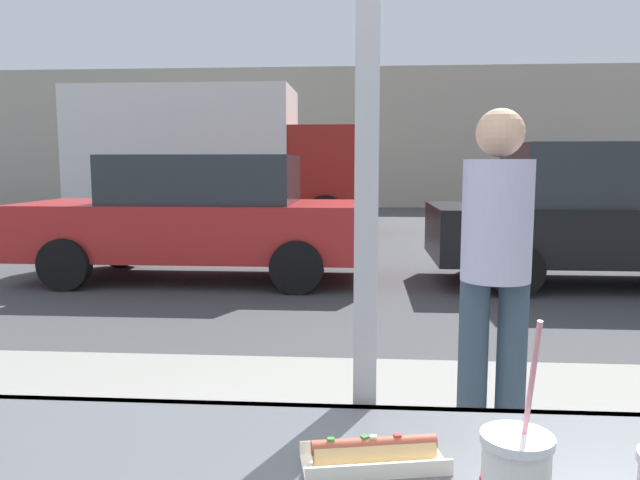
{
  "coord_description": "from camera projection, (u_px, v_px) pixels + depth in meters",
  "views": [
    {
      "loc": [
        -0.01,
        -1.23,
        1.53
      ],
      "look_at": [
        -0.29,
        2.79,
        1.03
      ],
      "focal_mm": 34.2,
      "sensor_mm": 36.0,
      "label": 1
    }
  ],
  "objects": [
    {
      "name": "pedestrian",
      "position": [
        496.0,
        261.0,
        2.83
      ],
      "size": [
        0.32,
        0.32,
        1.63
      ],
      "color": "#314150",
      "rests_on": "sidewalk_strip"
    },
    {
      "name": "hotdog_tray_near",
      "position": [
        374.0,
        453.0,
        1.05
      ],
      "size": [
        0.26,
        0.15,
        0.05
      ],
      "color": "silver",
      "rests_on": "window_counter"
    },
    {
      "name": "box_truck",
      "position": [
        215.0,
        156.0,
        13.79
      ],
      "size": [
        6.61,
        2.44,
        3.22
      ],
      "color": "silver",
      "rests_on": "ground"
    },
    {
      "name": "sidewalk_strip",
      "position": [
        362.0,
        464.0,
        2.98
      ],
      "size": [
        16.0,
        2.8,
        0.15
      ],
      "primitive_type": "cube",
      "color": "gray",
      "rests_on": "ground"
    },
    {
      "name": "parked_car_black",
      "position": [
        613.0,
        215.0,
        7.72
      ],
      "size": [
        4.6,
        1.94,
        1.79
      ],
      "color": "black",
      "rests_on": "ground"
    },
    {
      "name": "ground_plane",
      "position": [
        363.0,
        265.0,
        9.32
      ],
      "size": [
        60.0,
        60.0,
        0.0
      ],
      "primitive_type": "plane",
      "color": "#424244"
    },
    {
      "name": "parked_car_red",
      "position": [
        199.0,
        216.0,
        8.1
      ],
      "size": [
        4.59,
        1.92,
        1.65
      ],
      "color": "red",
      "rests_on": "ground"
    },
    {
      "name": "window_wall",
      "position": [
        368.0,
        4.0,
        1.25
      ],
      "size": [
        2.93,
        0.2,
        2.9
      ],
      "color": "#2D2D33",
      "rests_on": "ground"
    },
    {
      "name": "building_facade_far",
      "position": [
        364.0,
        138.0,
        22.31
      ],
      "size": [
        28.0,
        1.2,
        4.98
      ],
      "primitive_type": "cube",
      "color": "#A89E8E",
      "rests_on": "ground"
    }
  ]
}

